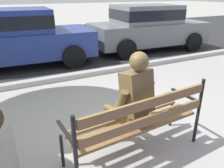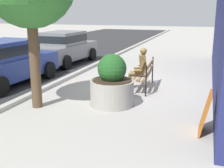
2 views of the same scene
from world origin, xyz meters
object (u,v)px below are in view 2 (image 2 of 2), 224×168
(parked_car_grey, at_px, (64,47))
(park_bench, at_px, (145,73))
(concrete_planter, at_px, (112,85))
(parked_car_blue, at_px, (5,61))
(leaning_signboard, at_px, (205,113))
(bronze_statue_seated, at_px, (138,69))

(parked_car_grey, bearing_deg, park_bench, -125.77)
(concrete_planter, relative_size, parked_car_blue, 0.34)
(park_bench, relative_size, parked_car_grey, 0.44)
(parked_car_blue, bearing_deg, concrete_planter, -103.31)
(park_bench, xyz_separation_m, leaning_signboard, (-3.14, -1.97, -0.09))
(bronze_statue_seated, height_order, concrete_planter, concrete_planter)
(concrete_planter, xyz_separation_m, leaning_signboard, (-1.17, -2.46, -0.13))
(bronze_statue_seated, height_order, parked_car_grey, parked_car_grey)
(bronze_statue_seated, distance_m, parked_car_grey, 5.68)
(park_bench, bearing_deg, concrete_planter, 166.09)
(concrete_planter, distance_m, leaning_signboard, 2.72)
(park_bench, distance_m, parked_car_grey, 5.85)
(bronze_statue_seated, relative_size, parked_car_grey, 0.33)
(park_bench, relative_size, bronze_statue_seated, 1.34)
(parked_car_blue, bearing_deg, bronze_statue_seated, -78.14)
(bronze_statue_seated, relative_size, parked_car_blue, 0.33)
(park_bench, distance_m, leaning_signboard, 3.71)
(parked_car_blue, bearing_deg, leaning_signboard, -107.95)
(park_bench, height_order, parked_car_blue, parked_car_blue)
(concrete_planter, xyz_separation_m, parked_car_grey, (5.39, 4.25, 0.26))
(park_bench, height_order, leaning_signboard, park_bench)
(bronze_statue_seated, bearing_deg, parked_car_blue, 101.86)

